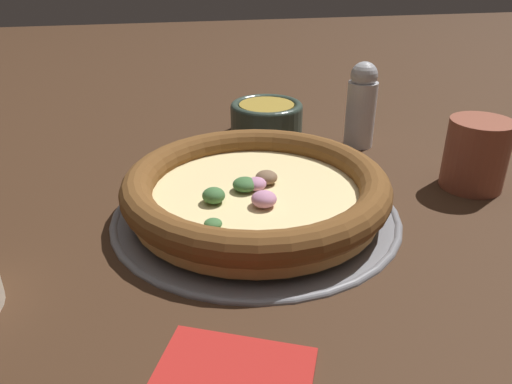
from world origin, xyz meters
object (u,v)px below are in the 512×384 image
object	(u,v)px
pizza_tray	(256,211)
drinking_cup	(476,154)
bowl_near	(267,117)
pizza	(256,189)
pepper_shaker	(361,105)

from	to	relation	value
pizza_tray	drinking_cup	distance (m)	0.27
pizza_tray	bowl_near	size ratio (longest dim) A/B	2.83
drinking_cup	pizza_tray	bearing A→B (deg)	-87.09
bowl_near	drinking_cup	distance (m)	0.31
pizza_tray	bowl_near	bearing A→B (deg)	164.42
pizza	bowl_near	world-z (taller)	pizza
bowl_near	drinking_cup	bearing A→B (deg)	40.29
pizza_tray	pizza	size ratio (longest dim) A/B	1.10
pizza	drinking_cup	xyz separation A→B (m)	(-0.01, 0.27, 0.01)
bowl_near	pepper_shaker	world-z (taller)	pepper_shaker
bowl_near	pepper_shaker	xyz separation A→B (m)	(0.08, 0.12, 0.03)
pizza	pepper_shaker	size ratio (longest dim) A/B	2.35
drinking_cup	bowl_near	bearing A→B (deg)	-139.71
bowl_near	pepper_shaker	size ratio (longest dim) A/B	0.91
pizza	pepper_shaker	bearing A→B (deg)	132.31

